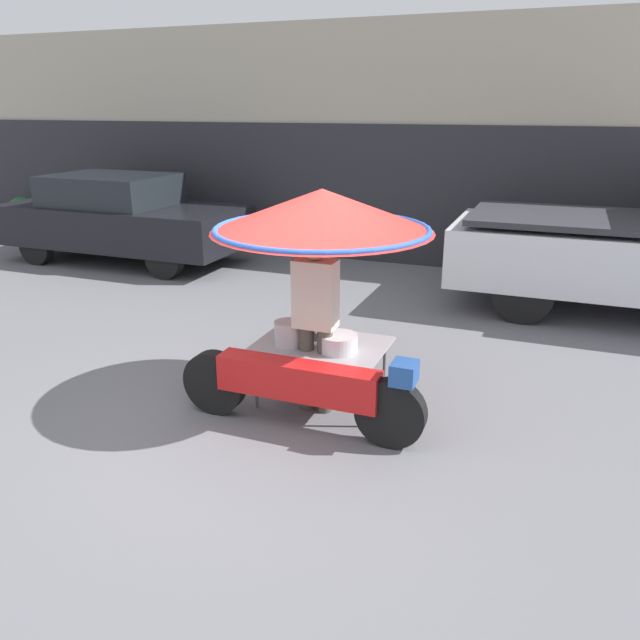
{
  "coord_description": "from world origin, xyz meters",
  "views": [
    {
      "loc": [
        2.3,
        -4.23,
        2.72
      ],
      "look_at": [
        0.33,
        0.82,
        0.84
      ],
      "focal_mm": 35.0,
      "sensor_mm": 36.0,
      "label": 1
    }
  ],
  "objects_px": {
    "vendor_motorcycle_cart": "(320,240)",
    "vendor_person": "(315,315)",
    "potted_plant": "(23,214)",
    "parked_car": "(122,217)"
  },
  "relations": [
    {
      "from": "vendor_motorcycle_cart",
      "to": "vendor_person",
      "type": "relative_size",
      "value": 1.36
    },
    {
      "from": "vendor_person",
      "to": "vendor_motorcycle_cart",
      "type": "bearing_deg",
      "value": 93.0
    },
    {
      "from": "vendor_person",
      "to": "potted_plant",
      "type": "height_order",
      "value": "vendor_person"
    },
    {
      "from": "vendor_motorcycle_cart",
      "to": "parked_car",
      "type": "height_order",
      "value": "vendor_motorcycle_cart"
    },
    {
      "from": "vendor_motorcycle_cart",
      "to": "potted_plant",
      "type": "xyz_separation_m",
      "value": [
        -9.02,
        5.29,
        -1.14
      ]
    },
    {
      "from": "vendor_motorcycle_cart",
      "to": "potted_plant",
      "type": "bearing_deg",
      "value": 149.63
    },
    {
      "from": "vendor_person",
      "to": "potted_plant",
      "type": "xyz_separation_m",
      "value": [
        -9.03,
        5.42,
        -0.48
      ]
    },
    {
      "from": "vendor_motorcycle_cart",
      "to": "vendor_person",
      "type": "xyz_separation_m",
      "value": [
        0.01,
        -0.13,
        -0.66
      ]
    },
    {
      "from": "parked_car",
      "to": "potted_plant",
      "type": "relative_size",
      "value": 5.31
    },
    {
      "from": "parked_car",
      "to": "potted_plant",
      "type": "height_order",
      "value": "parked_car"
    }
  ]
}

